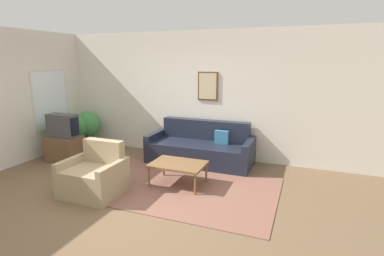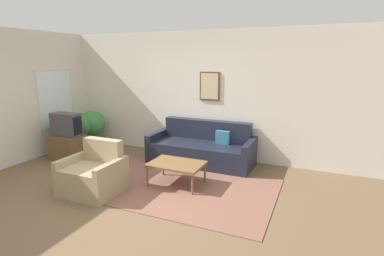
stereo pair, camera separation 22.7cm
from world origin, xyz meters
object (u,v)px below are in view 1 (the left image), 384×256
Objects in this scene: coffee_table at (178,165)px; potted_plant_tall at (60,131)px; tv at (63,126)px; armchair at (95,177)px; couch at (201,149)px.

coffee_table is 1.00× the size of potted_plant_tall.
coffee_table is at bearing -9.42° from potted_plant_tall.
tv is 0.72× the size of armchair.
tv is at bearing 174.12° from coffee_table.
couch reaches higher than armchair.
armchair is 0.97× the size of potted_plant_tall.
coffee_table is (0.03, -1.24, 0.06)m from couch.
couch is 2.41× the size of armchair.
potted_plant_tall is (-0.31, 0.22, -0.19)m from tv.
couch is 3.35× the size of tv.
armchair reaches higher than coffee_table.
couch is 2.29m from armchair.
armchair is (1.63, -1.07, -0.48)m from tv.
potted_plant_tall reaches higher than coffee_table.
tv reaches higher than coffee_table.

